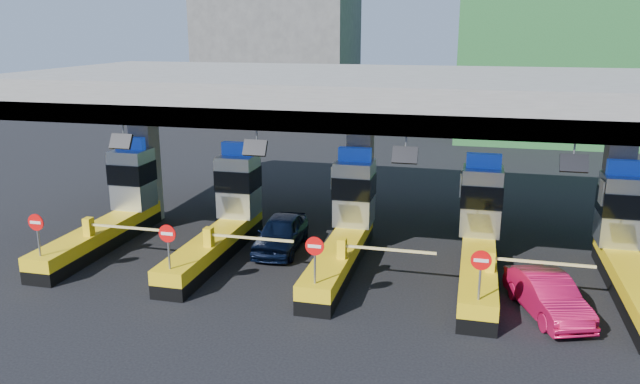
# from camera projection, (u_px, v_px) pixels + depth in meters

# --- Properties ---
(ground) EXTENTS (120.00, 120.00, 0.00)m
(ground) POSITION_uv_depth(u_px,v_px,m) (345.00, 261.00, 24.18)
(ground) COLOR black
(ground) RESTS_ON ground
(toll_canopy) EXTENTS (28.00, 12.09, 7.00)m
(toll_canopy) POSITION_uv_depth(u_px,v_px,m) (361.00, 95.00, 25.30)
(toll_canopy) COLOR slate
(toll_canopy) RESTS_ON ground
(toll_lane_far_left) EXTENTS (4.43, 8.00, 4.16)m
(toll_lane_far_left) POSITION_uv_depth(u_px,v_px,m) (116.00, 207.00, 26.43)
(toll_lane_far_left) COLOR black
(toll_lane_far_left) RESTS_ON ground
(toll_lane_left) EXTENTS (4.43, 8.00, 4.16)m
(toll_lane_left) POSITION_uv_depth(u_px,v_px,m) (226.00, 216.00, 25.25)
(toll_lane_left) COLOR black
(toll_lane_left) RESTS_ON ground
(toll_lane_center) EXTENTS (4.43, 8.00, 4.16)m
(toll_lane_center) POSITION_uv_depth(u_px,v_px,m) (347.00, 225.00, 24.08)
(toll_lane_center) COLOR black
(toll_lane_center) RESTS_ON ground
(toll_lane_right) EXTENTS (4.43, 8.00, 4.16)m
(toll_lane_right) POSITION_uv_depth(u_px,v_px,m) (480.00, 235.00, 22.91)
(toll_lane_right) COLOR black
(toll_lane_right) RESTS_ON ground
(toll_lane_far_right) EXTENTS (4.43, 8.00, 4.16)m
(toll_lane_far_right) POSITION_uv_depth(u_px,v_px,m) (627.00, 246.00, 21.74)
(toll_lane_far_right) COLOR black
(toll_lane_far_right) RESTS_ON ground
(bg_building_concrete) EXTENTS (14.00, 10.00, 18.00)m
(bg_building_concrete) POSITION_uv_depth(u_px,v_px,m) (279.00, 25.00, 58.91)
(bg_building_concrete) COLOR #4C4C49
(bg_building_concrete) RESTS_ON ground
(van) EXTENTS (1.87, 4.22, 1.41)m
(van) POSITION_uv_depth(u_px,v_px,m) (281.00, 233.00, 25.29)
(van) COLOR black
(van) RESTS_ON ground
(red_car) EXTENTS (2.63, 4.16, 1.29)m
(red_car) POSITION_uv_depth(u_px,v_px,m) (548.00, 296.00, 19.56)
(red_car) COLOR #B50D3B
(red_car) RESTS_ON ground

